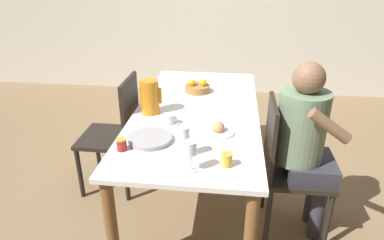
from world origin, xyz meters
name	(u,v)px	position (x,y,z in m)	size (l,w,h in m)	color
ground_plane	(196,191)	(0.00, 0.00, 0.00)	(20.00, 20.00, 0.00)	#7F6647
dining_table	(196,122)	(0.00, 0.00, 0.63)	(0.88, 1.84, 0.72)	white
chair_person_side	(287,165)	(0.63, -0.31, 0.50)	(0.42, 0.42, 0.93)	black
chair_opposite	(117,132)	(-0.63, 0.02, 0.50)	(0.42, 0.42, 0.93)	black
person_seated	(306,138)	(0.72, -0.32, 0.71)	(0.39, 0.41, 1.19)	#33333D
red_pitcher	(150,97)	(-0.32, -0.08, 0.84)	(0.15, 0.13, 0.24)	orange
wine_glass_water	(184,135)	(0.00, -0.64, 0.85)	(0.06, 0.06, 0.18)	white
wine_glass_juice	(191,150)	(0.05, -0.78, 0.84)	(0.06, 0.06, 0.17)	white
teacup_near_person	(169,120)	(-0.16, -0.25, 0.75)	(0.14, 0.14, 0.07)	silver
serving_tray	(150,139)	(-0.23, -0.50, 0.74)	(0.27, 0.27, 0.03)	#9E9EA3
bread_plate	(218,130)	(0.17, -0.34, 0.74)	(0.21, 0.21, 0.08)	silver
jam_jar_amber	(122,144)	(-0.36, -0.62, 0.76)	(0.06, 0.06, 0.07)	#A81E1E
jam_jar_red	(227,159)	(0.24, -0.71, 0.76)	(0.06, 0.06, 0.07)	gold
fruit_bowl	(197,87)	(-0.03, 0.38, 0.76)	(0.21, 0.21, 0.11)	#9E6B3D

